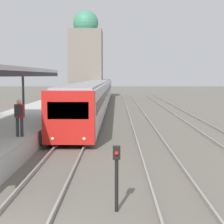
{
  "coord_description": "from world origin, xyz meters",
  "views": [
    {
      "loc": [
        2.36,
        -7.66,
        3.6
      ],
      "look_at": [
        2.07,
        13.14,
        1.58
      ],
      "focal_mm": 60.0,
      "sensor_mm": 36.0,
      "label": 1
    }
  ],
  "objects": [
    {
      "name": "person_on_platform",
      "position": [
        -2.0,
        8.8,
        1.88
      ],
      "size": [
        0.4,
        0.4,
        1.66
      ],
      "color": "#2D2D33",
      "rests_on": "station_platform"
    },
    {
      "name": "train_near",
      "position": [
        0.0,
        35.82,
        1.67
      ],
      "size": [
        2.57,
        51.29,
        3.0
      ],
      "color": "red",
      "rests_on": "ground_plane"
    },
    {
      "name": "signal_post_near",
      "position": [
        2.35,
        2.0,
        1.1
      ],
      "size": [
        0.2,
        0.21,
        1.77
      ],
      "color": "black",
      "rests_on": "ground_plane"
    },
    {
      "name": "distant_domed_building",
      "position": [
        -2.6,
        52.24,
        6.55
      ],
      "size": [
        5.15,
        5.15,
        13.85
      ],
      "color": "slate",
      "rests_on": "ground_plane"
    }
  ]
}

